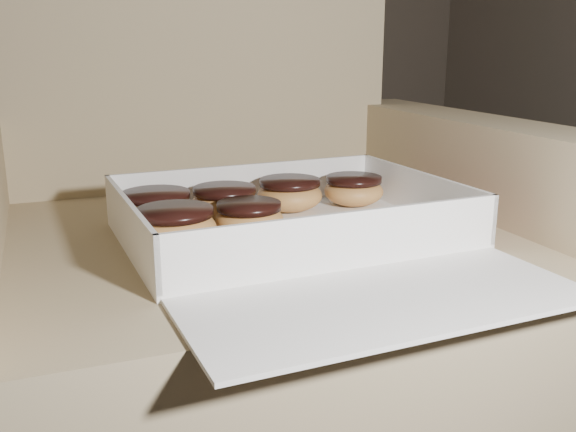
{
  "coord_description": "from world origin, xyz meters",
  "views": [
    {
      "loc": [
        0.27,
        -0.24,
        0.65
      ],
      "look_at": [
        0.56,
        0.51,
        0.43
      ],
      "focal_mm": 40.0,
      "sensor_mm": 36.0,
      "label": 1
    }
  ],
  "objects": [
    {
      "name": "bakery_box",
      "position": [
        0.57,
        0.47,
        0.42
      ],
      "size": [
        0.43,
        0.5,
        0.07
      ],
      "rotation": [
        0.0,
        0.0,
        0.04
      ],
      "color": "white",
      "rests_on": "armchair"
    },
    {
      "name": "donut_e",
      "position": [
        0.71,
        0.6,
        0.43
      ],
      "size": [
        0.09,
        0.09,
        0.04
      ],
      "color": "#DF9F4E",
      "rests_on": "bakery_box"
    },
    {
      "name": "crumb_b",
      "position": [
        0.47,
        0.46,
        0.41
      ],
      "size": [
        0.01,
        0.01,
        0.0
      ],
      "primitive_type": "ellipsoid",
      "color": "black",
      "rests_on": "bakery_box"
    },
    {
      "name": "crumb_c",
      "position": [
        0.73,
        0.41,
        0.41
      ],
      "size": [
        0.01,
        0.01,
        0.0
      ],
      "primitive_type": "ellipsoid",
      "color": "black",
      "rests_on": "bakery_box"
    },
    {
      "name": "donut_b",
      "position": [
        0.41,
        0.59,
        0.44
      ],
      "size": [
        0.1,
        0.1,
        0.05
      ],
      "color": "#DF9F4E",
      "rests_on": "bakery_box"
    },
    {
      "name": "donut_f",
      "position": [
        0.6,
        0.61,
        0.43
      ],
      "size": [
        0.09,
        0.09,
        0.05
      ],
      "color": "#DF9F4E",
      "rests_on": "bakery_box"
    },
    {
      "name": "donut_a",
      "position": [
        0.51,
        0.51,
        0.43
      ],
      "size": [
        0.09,
        0.09,
        0.04
      ],
      "color": "#DF9F4E",
      "rests_on": "bakery_box"
    },
    {
      "name": "crumb_a",
      "position": [
        0.69,
        0.5,
        0.41
      ],
      "size": [
        0.01,
        0.01,
        0.0
      ],
      "primitive_type": "ellipsoid",
      "color": "black",
      "rests_on": "bakery_box"
    },
    {
      "name": "armchair",
      "position": [
        0.53,
        0.63,
        0.28
      ],
      "size": [
        0.86,
        0.73,
        0.9
      ],
      "color": "#9C8764",
      "rests_on": "floor"
    },
    {
      "name": "crumb_d",
      "position": [
        0.64,
        0.45,
        0.41
      ],
      "size": [
        0.01,
        0.01,
        0.0
      ],
      "primitive_type": "ellipsoid",
      "color": "black",
      "rests_on": "bakery_box"
    },
    {
      "name": "donut_c",
      "position": [
        0.5,
        0.6,
        0.43
      ],
      "size": [
        0.09,
        0.09,
        0.05
      ],
      "color": "#DF9F4E",
      "rests_on": "bakery_box"
    },
    {
      "name": "donut_d",
      "position": [
        0.41,
        0.49,
        0.44
      ],
      "size": [
        0.1,
        0.1,
        0.05
      ],
      "color": "#DF9F4E",
      "rests_on": "bakery_box"
    }
  ]
}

